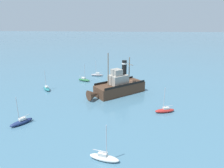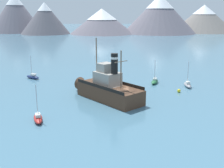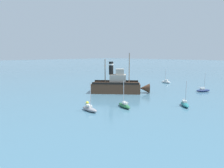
{
  "view_description": "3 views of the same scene",
  "coord_description": "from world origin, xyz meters",
  "px_view_note": "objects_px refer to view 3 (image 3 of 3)",
  "views": [
    {
      "loc": [
        -46.31,
        -0.9,
        16.33
      ],
      "look_at": [
        -0.22,
        3.74,
        1.79
      ],
      "focal_mm": 32.0,
      "sensor_mm": 36.0,
      "label": 1
    },
    {
      "loc": [
        -1.99,
        -42.3,
        14.05
      ],
      "look_at": [
        -1.34,
        1.61,
        2.71
      ],
      "focal_mm": 45.0,
      "sensor_mm": 36.0,
      "label": 2
    },
    {
      "loc": [
        34.24,
        35.71,
        9.69
      ],
      "look_at": [
        -0.96,
        1.14,
        2.23
      ],
      "focal_mm": 32.0,
      "sensor_mm": 36.0,
      "label": 3
    }
  ],
  "objects_px": {
    "sailboat_green": "(124,105)",
    "sailboat_white": "(166,82)",
    "sailboat_red": "(116,83)",
    "sailboat_grey": "(90,109)",
    "sailboat_navy": "(203,90)",
    "mooring_buoy": "(87,103)",
    "sailboat_teal": "(185,104)",
    "old_tugboat": "(118,85)"
  },
  "relations": [
    {
      "from": "sailboat_green",
      "to": "sailboat_white",
      "type": "xyz_separation_m",
      "value": [
        -33.35,
        -10.44,
        0.0
      ]
    },
    {
      "from": "sailboat_red",
      "to": "sailboat_grey",
      "type": "bearing_deg",
      "value": 34.87
    },
    {
      "from": "sailboat_navy",
      "to": "mooring_buoy",
      "type": "distance_m",
      "value": 31.07
    },
    {
      "from": "sailboat_teal",
      "to": "mooring_buoy",
      "type": "bearing_deg",
      "value": -49.85
    },
    {
      "from": "sailboat_green",
      "to": "sailboat_navy",
      "type": "distance_m",
      "value": 26.11
    },
    {
      "from": "sailboat_red",
      "to": "sailboat_green",
      "type": "height_order",
      "value": "same"
    },
    {
      "from": "sailboat_green",
      "to": "sailboat_navy",
      "type": "xyz_separation_m",
      "value": [
        -25.73,
        4.49,
        0.0
      ]
    },
    {
      "from": "mooring_buoy",
      "to": "sailboat_teal",
      "type": "bearing_deg",
      "value": 130.15
    },
    {
      "from": "sailboat_navy",
      "to": "sailboat_white",
      "type": "height_order",
      "value": "same"
    },
    {
      "from": "sailboat_grey",
      "to": "sailboat_green",
      "type": "bearing_deg",
      "value": 155.24
    },
    {
      "from": "sailboat_green",
      "to": "mooring_buoy",
      "type": "distance_m",
      "value": 7.42
    },
    {
      "from": "sailboat_white",
      "to": "old_tugboat",
      "type": "bearing_deg",
      "value": 0.12
    },
    {
      "from": "sailboat_green",
      "to": "sailboat_teal",
      "type": "xyz_separation_m",
      "value": [
        -8.62,
        7.45,
        0.0
      ]
    },
    {
      "from": "sailboat_red",
      "to": "sailboat_white",
      "type": "xyz_separation_m",
      "value": [
        -14.6,
        9.47,
        0.0
      ]
    },
    {
      "from": "old_tugboat",
      "to": "sailboat_white",
      "type": "height_order",
      "value": "old_tugboat"
    },
    {
      "from": "old_tugboat",
      "to": "sailboat_white",
      "type": "bearing_deg",
      "value": -179.88
    },
    {
      "from": "old_tugboat",
      "to": "sailboat_navy",
      "type": "relative_size",
      "value": 2.68
    },
    {
      "from": "sailboat_red",
      "to": "sailboat_teal",
      "type": "relative_size",
      "value": 1.0
    },
    {
      "from": "old_tugboat",
      "to": "sailboat_green",
      "type": "bearing_deg",
      "value": 47.2
    },
    {
      "from": "old_tugboat",
      "to": "sailboat_grey",
      "type": "xyz_separation_m",
      "value": [
        15.54,
        7.67,
        -1.4
      ]
    },
    {
      "from": "sailboat_teal",
      "to": "sailboat_white",
      "type": "relative_size",
      "value": 1.0
    },
    {
      "from": "sailboat_navy",
      "to": "old_tugboat",
      "type": "bearing_deg",
      "value": -42.74
    },
    {
      "from": "sailboat_teal",
      "to": "mooring_buoy",
      "type": "xyz_separation_m",
      "value": [
        11.9,
        -14.1,
        -0.12
      ]
    },
    {
      "from": "old_tugboat",
      "to": "sailboat_grey",
      "type": "bearing_deg",
      "value": 26.25
    },
    {
      "from": "mooring_buoy",
      "to": "old_tugboat",
      "type": "bearing_deg",
      "value": -163.84
    },
    {
      "from": "old_tugboat",
      "to": "sailboat_red",
      "type": "distance_m",
      "value": 13.26
    },
    {
      "from": "old_tugboat",
      "to": "mooring_buoy",
      "type": "distance_m",
      "value": 13.52
    },
    {
      "from": "sailboat_grey",
      "to": "sailboat_teal",
      "type": "bearing_deg",
      "value": 145.0
    },
    {
      "from": "old_tugboat",
      "to": "sailboat_navy",
      "type": "xyz_separation_m",
      "value": [
        -16.1,
        14.88,
        -1.4
      ]
    },
    {
      "from": "old_tugboat",
      "to": "sailboat_grey",
      "type": "height_order",
      "value": "old_tugboat"
    },
    {
      "from": "sailboat_red",
      "to": "sailboat_white",
      "type": "height_order",
      "value": "same"
    },
    {
      "from": "mooring_buoy",
      "to": "sailboat_green",
      "type": "bearing_deg",
      "value": 116.25
    },
    {
      "from": "sailboat_navy",
      "to": "sailboat_white",
      "type": "distance_m",
      "value": 16.76
    },
    {
      "from": "sailboat_teal",
      "to": "sailboat_white",
      "type": "height_order",
      "value": "same"
    },
    {
      "from": "sailboat_navy",
      "to": "mooring_buoy",
      "type": "xyz_separation_m",
      "value": [
        29.01,
        -11.14,
        -0.12
      ]
    },
    {
      "from": "old_tugboat",
      "to": "sailboat_red",
      "type": "relative_size",
      "value": 2.68
    },
    {
      "from": "mooring_buoy",
      "to": "sailboat_grey",
      "type": "bearing_deg",
      "value": 56.14
    },
    {
      "from": "sailboat_navy",
      "to": "sailboat_red",
      "type": "bearing_deg",
      "value": -74.04
    },
    {
      "from": "sailboat_navy",
      "to": "mooring_buoy",
      "type": "height_order",
      "value": "sailboat_navy"
    },
    {
      "from": "sailboat_red",
      "to": "old_tugboat",
      "type": "bearing_deg",
      "value": 46.22
    },
    {
      "from": "sailboat_teal",
      "to": "sailboat_grey",
      "type": "bearing_deg",
      "value": -35.0
    },
    {
      "from": "sailboat_red",
      "to": "mooring_buoy",
      "type": "height_order",
      "value": "sailboat_red"
    }
  ]
}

